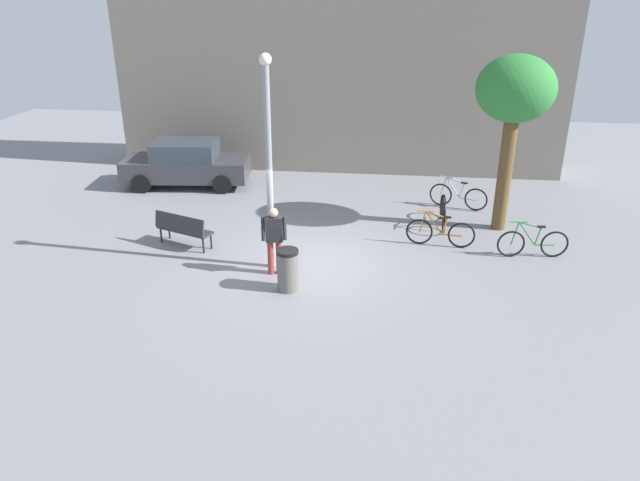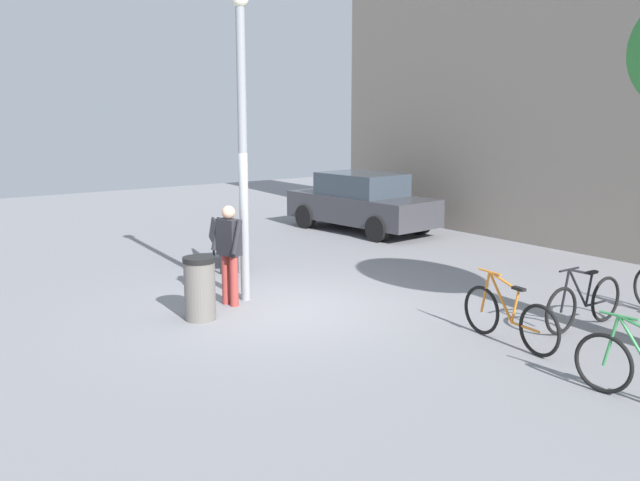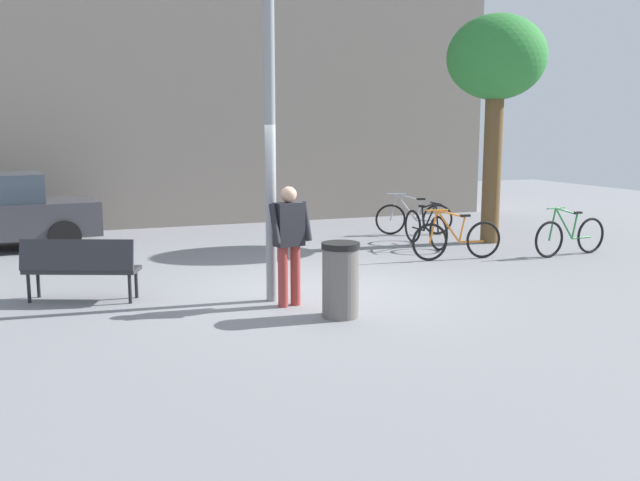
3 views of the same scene
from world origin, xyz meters
The scene contains 9 objects.
ground_plane centered at (0.00, 0.00, 0.00)m, with size 36.00×36.00×0.00m, color gray.
building_facade centered at (0.00, 8.81, 4.94)m, with size 16.00×2.00×9.87m, color gray.
lamppost centered at (-0.81, -0.24, 2.82)m, with size 0.28×0.28×5.07m.
person_by_lamppost centered at (-0.67, -0.61, 0.97)m, with size 0.62×0.37×1.67m.
park_bench centered at (-3.37, 0.67, 0.55)m, with size 1.66×1.04×0.92m.
bicycle_orange centered at (3.36, 1.52, 0.38)m, with size 1.80×0.25×0.97m.
bicycle_black centered at (3.54, 3.01, 0.38)m, with size 0.08×1.81×0.97m.
parked_car_charcoal centered at (-4.94, 5.73, 0.77)m, with size 4.34×2.12×1.55m.
trash_bin centered at (-0.22, -1.38, 0.50)m, with size 0.50×0.50×0.99m.
Camera 2 is at (9.38, -6.11, 3.23)m, focal length 39.59 mm.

